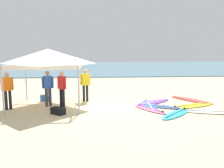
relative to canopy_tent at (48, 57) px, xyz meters
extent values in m
plane|color=beige|center=(2.54, -0.34, -2.39)|extent=(80.00, 80.00, 0.00)
cube|color=#568499|center=(2.54, 29.92, -2.34)|extent=(80.00, 36.00, 0.10)
cylinder|color=#B7B7BC|center=(-1.54, -1.54, -1.36)|extent=(0.07, 0.07, 2.05)
cylinder|color=#B7B7BC|center=(1.54, -1.54, -1.36)|extent=(0.07, 0.07, 2.05)
cylinder|color=#B7B7BC|center=(-1.54, 1.54, -1.36)|extent=(0.07, 0.07, 2.05)
cylinder|color=#B7B7BC|center=(1.54, 1.54, -1.36)|extent=(0.07, 0.07, 2.05)
cube|color=white|center=(0.00, -1.54, -0.43)|extent=(3.07, 0.03, 0.18)
cube|color=white|center=(0.00, 1.54, -0.43)|extent=(3.07, 0.03, 0.18)
cube|color=white|center=(-1.54, 0.00, -0.43)|extent=(0.03, 3.07, 0.18)
cube|color=white|center=(1.54, 0.00, -0.43)|extent=(0.03, 3.07, 0.18)
pyramid|color=white|center=(0.00, 0.00, 0.01)|extent=(3.19, 3.19, 0.70)
ellipsoid|color=white|center=(7.01, -1.71, -2.35)|extent=(2.10, 1.07, 0.07)
cube|color=black|center=(7.01, -1.71, -2.32)|extent=(1.67, 0.50, 0.01)
ellipsoid|color=#23B2CC|center=(5.58, -1.92, -2.35)|extent=(1.93, 1.91, 0.07)
cube|color=black|center=(5.58, -1.92, -2.32)|extent=(1.32, 1.31, 0.01)
cone|color=black|center=(6.20, -1.30, -2.26)|extent=(0.09, 0.09, 0.12)
ellipsoid|color=pink|center=(4.67, -1.06, -2.35)|extent=(1.43, 1.94, 0.07)
cube|color=black|center=(4.67, -1.06, -2.32)|extent=(0.87, 1.45, 0.01)
cone|color=black|center=(5.07, -1.75, -2.26)|extent=(0.09, 0.09, 0.12)
ellipsoid|color=red|center=(7.38, 0.72, -2.35)|extent=(1.89, 2.46, 0.07)
cube|color=white|center=(7.38, 0.72, -2.32)|extent=(1.16, 1.81, 0.01)
cone|color=white|center=(6.84, 1.58, -2.26)|extent=(0.09, 0.09, 0.12)
ellipsoid|color=purple|center=(5.20, 0.33, -2.35)|extent=(2.33, 1.88, 0.07)
cube|color=white|center=(5.20, 0.33, -2.32)|extent=(1.69, 1.19, 0.01)
cone|color=white|center=(4.40, -0.22, -2.26)|extent=(0.09, 0.09, 0.12)
ellipsoid|color=blue|center=(4.84, -0.33, -2.35)|extent=(0.88, 2.42, 0.07)
cube|color=white|center=(4.84, -0.33, -2.32)|extent=(0.25, 2.01, 0.01)
cone|color=white|center=(4.94, 0.64, -2.26)|extent=(0.09, 0.09, 0.12)
ellipsoid|color=yellow|center=(6.89, -0.55, -2.35)|extent=(2.65, 1.53, 0.07)
cube|color=black|center=(6.89, -0.55, -2.32)|extent=(2.07, 0.79, 0.01)
cone|color=black|center=(5.90, -0.91, -2.26)|extent=(0.09, 0.09, 0.12)
ellipsoid|color=navy|center=(5.27, -0.56, -2.35)|extent=(2.10, 1.63, 0.07)
cube|color=white|center=(5.27, -0.56, -2.32)|extent=(1.55, 1.01, 0.01)
cone|color=white|center=(6.00, -1.03, -2.26)|extent=(0.09, 0.09, 0.12)
cylinder|color=black|center=(0.72, -0.31, -1.95)|extent=(0.13, 0.13, 0.88)
cylinder|color=black|center=(0.58, -0.20, -1.95)|extent=(0.13, 0.13, 0.88)
cube|color=red|center=(0.65, -0.26, -1.21)|extent=(0.42, 0.40, 0.60)
sphere|color=tan|center=(0.65, -0.26, -0.78)|extent=(0.21, 0.21, 0.21)
cylinder|color=red|center=(0.83, -0.40, -1.23)|extent=(0.09, 0.09, 0.54)
cylinder|color=red|center=(0.47, -0.11, -1.23)|extent=(0.09, 0.09, 0.54)
cylinder|color=black|center=(1.78, 0.92, -1.95)|extent=(0.13, 0.13, 0.88)
cylinder|color=black|center=(1.61, 0.88, -1.95)|extent=(0.13, 0.13, 0.88)
cube|color=yellow|center=(1.69, 0.90, -1.21)|extent=(0.41, 0.31, 0.60)
sphere|color=tan|center=(1.69, 0.90, -0.78)|extent=(0.21, 0.21, 0.21)
cylinder|color=yellow|center=(1.92, 0.96, -1.23)|extent=(0.09, 0.09, 0.54)
cylinder|color=yellow|center=(1.47, 0.84, -1.23)|extent=(0.09, 0.09, 0.54)
cylinder|color=black|center=(-1.81, -0.58, -1.95)|extent=(0.13, 0.13, 0.88)
cylinder|color=black|center=(-1.66, -0.48, -1.95)|extent=(0.13, 0.13, 0.88)
cube|color=orange|center=(-1.73, -0.53, -1.21)|extent=(0.42, 0.39, 0.60)
sphere|color=tan|center=(-1.73, -0.53, -0.78)|extent=(0.21, 0.21, 0.21)
cylinder|color=orange|center=(-1.92, -0.67, -1.23)|extent=(0.09, 0.09, 0.54)
cylinder|color=orange|center=(-1.55, -0.39, -1.23)|extent=(0.09, 0.09, 0.54)
cylinder|color=#383842|center=(-0.13, -0.07, -1.95)|extent=(0.13, 0.13, 0.88)
cylinder|color=#383842|center=(0.04, -0.01, -1.95)|extent=(0.13, 0.13, 0.88)
cube|color=#2851B2|center=(-0.04, -0.04, -1.21)|extent=(0.41, 0.32, 0.60)
sphere|color=#9E7051|center=(-0.04, -0.04, -0.78)|extent=(0.21, 0.21, 0.21)
cylinder|color=#2851B2|center=(-0.26, -0.11, -1.23)|extent=(0.09, 0.09, 0.54)
cylinder|color=#2851B2|center=(0.17, 0.03, -1.23)|extent=(0.09, 0.09, 0.54)
cylinder|color=black|center=(-0.30, 1.33, -2.16)|extent=(0.13, 0.13, 0.45)
cylinder|color=black|center=(-0.31, 1.16, -2.16)|extent=(0.13, 0.13, 0.45)
cube|color=gray|center=(-0.31, 1.24, -1.68)|extent=(0.25, 0.38, 0.52)
sphere|color=tan|center=(-0.31, 1.24, -1.29)|extent=(0.21, 0.21, 0.21)
cylinder|color=gray|center=(-0.28, 1.47, -1.70)|extent=(0.09, 0.09, 0.47)
cylinder|color=gray|center=(-0.33, 1.02, -1.70)|extent=(0.09, 0.09, 0.47)
cube|color=black|center=(0.65, -1.48, -2.25)|extent=(0.67, 0.62, 0.28)
cube|color=#2D60B7|center=(-0.46, 1.22, -2.22)|extent=(0.48, 0.34, 0.34)
cube|color=white|center=(-0.46, 1.22, -2.02)|extent=(0.50, 0.36, 0.05)
camera|label=1|loc=(2.24, -10.69, 0.19)|focal=35.53mm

